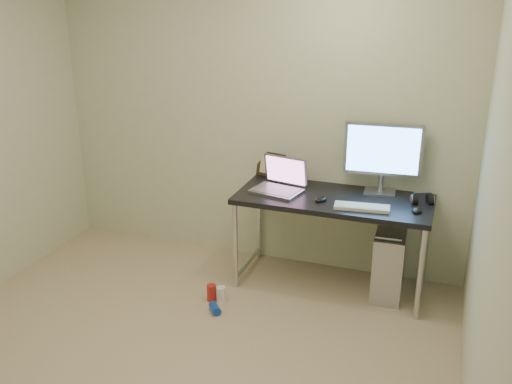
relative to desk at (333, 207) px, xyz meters
name	(u,v)px	position (x,y,z in m)	size (l,w,h in m)	color
floor	(162,372)	(-0.74, -1.43, -0.66)	(3.50, 3.50, 0.00)	tan
wall_back	(256,116)	(-0.74, 0.32, 0.59)	(3.50, 0.02, 2.50)	beige
wall_right	(493,225)	(1.01, -1.43, 0.59)	(0.02, 3.50, 2.50)	beige
desk	(333,207)	(0.00, 0.00, 0.00)	(1.47, 0.64, 0.75)	black
tower_computer	(389,261)	(0.45, 0.04, -0.40)	(0.24, 0.51, 0.56)	#BBBBC1
cable_a	(388,233)	(0.40, 0.27, -0.26)	(0.01, 0.01, 0.70)	black
cable_b	(399,237)	(0.49, 0.25, -0.28)	(0.01, 0.01, 0.72)	black
can_red	(212,293)	(-0.79, -0.54, -0.60)	(0.07, 0.07, 0.13)	#B0231F
can_white	(221,294)	(-0.72, -0.53, -0.60)	(0.07, 0.07, 0.12)	white
can_blue	(215,309)	(-0.70, -0.69, -0.63)	(0.06, 0.06, 0.12)	#123EB3
laptop	(280,183)	(-0.43, 0.01, 0.15)	(0.42, 0.37, 0.26)	#9FA0A6
monitor	(383,153)	(0.32, 0.21, 0.41)	(0.59, 0.19, 0.55)	#9FA0A6
keyboard	(362,207)	(0.24, -0.17, 0.10)	(0.39, 0.13, 0.02)	silver
mouse_right	(417,209)	(0.62, -0.10, 0.10)	(0.07, 0.11, 0.04)	black
mouse_left	(321,198)	(-0.07, -0.11, 0.11)	(0.08, 0.12, 0.04)	black
headphones	(422,200)	(0.64, 0.09, 0.11)	(0.18, 0.10, 0.10)	black
picture_frame	(271,165)	(-0.60, 0.30, 0.19)	(0.26, 0.03, 0.21)	black
webcam	(291,173)	(-0.41, 0.23, 0.16)	(0.04, 0.04, 0.11)	silver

